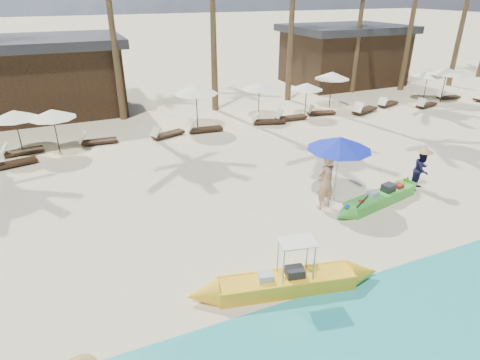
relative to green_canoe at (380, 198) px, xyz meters
name	(u,v)px	position (x,y,z in m)	size (l,w,h in m)	color
ground	(307,230)	(-3.25, -0.49, -0.21)	(240.00, 240.00, 0.00)	beige
wet_sand_strip	(436,352)	(-3.25, -5.49, -0.21)	(240.00, 4.50, 0.01)	tan
green_canoe	(380,198)	(0.00, 0.00, 0.00)	(4.89, 1.32, 0.63)	green
yellow_canoe	(286,283)	(-5.18, -2.61, 0.02)	(5.39, 1.46, 1.41)	yellow
tourist	(325,182)	(-1.98, 0.52, 0.76)	(0.71, 0.47, 1.95)	tan
vendor_green	(422,170)	(2.13, 0.36, 0.54)	(0.73, 0.57, 1.51)	#121333
blue_umbrella	(340,143)	(-1.29, 0.89, 1.90)	(2.17, 2.17, 2.34)	#99999E
resort_parasol_3	(14,115)	(-11.62, 10.07, 1.61)	(1.96, 1.96, 2.02)	#352516
lounger_3_right	(12,162)	(-11.96, 8.63, -0.02)	(1.80, 0.91, 0.59)	#352516
resort_parasol_4	(52,114)	(-10.10, 9.50, 1.63)	(1.98, 1.98, 2.04)	#352516
lounger_4_left	(20,151)	(-11.71, 9.99, -0.02)	(1.77, 0.79, 0.58)	#352516
lounger_4_right	(96,140)	(-8.44, 10.05, -0.02)	(1.74, 0.65, 0.58)	#352516
resort_parasol_5	(196,89)	(-3.28, 10.33, 1.91)	(2.28, 2.28, 2.35)	#352516
lounger_5_left	(166,134)	(-5.13, 9.70, -0.01)	(1.82, 1.08, 0.59)	#352516
resort_parasol_6	(259,86)	(0.64, 11.00, 1.60)	(1.95, 1.95, 2.00)	#352516
lounger_6_left	(203,128)	(-3.18, 9.73, 0.00)	(1.87, 0.72, 0.62)	#352516
lounger_6_right	(267,120)	(0.49, 9.65, 0.00)	(1.92, 1.05, 0.62)	#352516
resort_parasol_7	(307,86)	(3.27, 10.21, 1.52)	(1.87, 1.87, 1.92)	#352516
lounger_7_left	(289,117)	(1.94, 9.76, 0.00)	(1.89, 0.68, 0.63)	#352516
lounger_7_right	(319,112)	(4.13, 9.99, -0.02)	(1.77, 0.86, 0.58)	#352516
resort_parasol_8	(332,75)	(5.66, 11.19, 1.77)	(2.14, 2.14, 2.20)	#352516
lounger_8_left	(364,110)	(6.78, 9.27, 0.02)	(2.09, 1.25, 0.68)	#352516
resort_parasol_9	(428,74)	(12.52, 10.21, 1.53)	(1.88, 1.88, 1.94)	#352516
lounger_9_left	(387,103)	(9.16, 9.93, -0.02)	(1.78, 1.03, 0.58)	#352516
lounger_9_right	(426,104)	(11.22, 8.78, -0.02)	(1.77, 0.90, 0.58)	#352516
resort_parasol_10	(447,71)	(13.25, 9.45, 1.79)	(2.15, 2.15, 2.22)	#352516
lounger_10_left	(447,96)	(14.18, 9.77, -0.03)	(1.69, 0.76, 0.55)	#352516
pavilion_west	(28,76)	(-11.25, 17.01, 1.98)	(10.80, 6.60, 4.30)	#352516
pavilion_east	(343,54)	(10.75, 17.01, 1.98)	(8.80, 6.60, 4.30)	#352516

